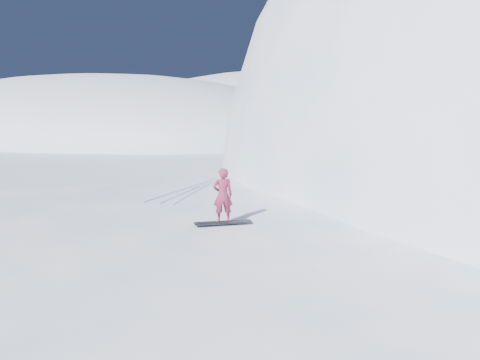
{
  "coord_description": "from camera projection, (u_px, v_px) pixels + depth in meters",
  "views": [
    {
      "loc": [
        9.56,
        -9.76,
        5.49
      ],
      "look_at": [
        3.39,
        1.37,
        3.5
      ],
      "focal_mm": 32.0,
      "sensor_mm": 36.0,
      "label": 1
    }
  ],
  "objects": [
    {
      "name": "ground",
      "position": [
        128.0,
        284.0,
        13.86
      ],
      "size": [
        400.0,
        400.0,
        0.0
      ],
      "primitive_type": "plane",
      "color": "white",
      "rests_on": "ground"
    },
    {
      "name": "near_ridge",
      "position": [
        205.0,
        262.0,
        15.97
      ],
      "size": [
        36.0,
        28.0,
        4.8
      ],
      "primitive_type": "ellipsoid",
      "color": "white",
      "rests_on": "ground"
    },
    {
      "name": "peak_shoulder",
      "position": [
        480.0,
        203.0,
        26.34
      ],
      "size": [
        28.0,
        24.0,
        18.0
      ],
      "primitive_type": "ellipsoid",
      "color": "white",
      "rests_on": "ground"
    },
    {
      "name": "far_ridge_a",
      "position": [
        86.0,
        137.0,
        99.25
      ],
      "size": [
        120.0,
        70.0,
        28.0
      ],
      "primitive_type": "ellipsoid",
      "color": "white",
      "rests_on": "ground"
    },
    {
      "name": "far_ridge_c",
      "position": [
        289.0,
        132.0,
        128.06
      ],
      "size": [
        140.0,
        90.0,
        36.0
      ],
      "primitive_type": "ellipsoid",
      "color": "white",
      "rests_on": "ground"
    },
    {
      "name": "wind_bumps",
      "position": [
        158.0,
        262.0,
        15.96
      ],
      "size": [
        16.0,
        14.4,
        1.0
      ],
      "color": "white",
      "rests_on": "ground"
    },
    {
      "name": "snowboard",
      "position": [
        223.0,
        222.0,
        12.18
      ],
      "size": [
        1.44,
        1.31,
        0.03
      ],
      "primitive_type": "cube",
      "rotation": [
        0.0,
        0.0,
        0.72
      ],
      "color": "black",
      "rests_on": "near_ridge"
    },
    {
      "name": "snowboarder",
      "position": [
        223.0,
        195.0,
        12.06
      ],
      "size": [
        0.67,
        0.65,
        1.55
      ],
      "primitive_type": "imported",
      "rotation": [
        0.0,
        0.0,
        3.86
      ],
      "color": "maroon",
      "rests_on": "snowboard"
    },
    {
      "name": "board_tracks",
      "position": [
        192.0,
        189.0,
        17.58
      ],
      "size": [
        1.97,
        5.97,
        0.04
      ],
      "color": "silver",
      "rests_on": "ground"
    }
  ]
}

